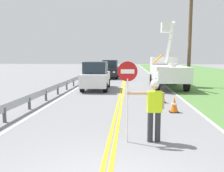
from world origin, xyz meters
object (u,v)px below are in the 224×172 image
at_px(oncoming_suv_nearest, 96,76).
at_px(oncoming_suv_second, 110,69).
at_px(utility_bucket_truck, 167,70).
at_px(utility_pole_near, 190,29).
at_px(stop_sign_paddle, 127,84).
at_px(flagger_worker, 154,106).
at_px(traffic_cone_mid, 162,97).
at_px(traffic_cone_lead, 174,105).

bearing_deg(oncoming_suv_nearest, oncoming_suv_second, 88.07).
bearing_deg(utility_bucket_truck, oncoming_suv_nearest, -160.00).
height_order(oncoming_suv_second, utility_pole_near, utility_pole_near).
bearing_deg(stop_sign_paddle, oncoming_suv_nearest, 102.20).
bearing_deg(oncoming_suv_nearest, utility_bucket_truck, 20.00).
relative_size(flagger_worker, utility_bucket_truck, 0.27).
height_order(oncoming_suv_nearest, oncoming_suv_second, same).
bearing_deg(traffic_cone_mid, flagger_worker, -100.00).
bearing_deg(traffic_cone_mid, stop_sign_paddle, -106.56).
relative_size(utility_bucket_truck, utility_pole_near, 0.76).
xyz_separation_m(utility_bucket_truck, oncoming_suv_second, (-5.25, 7.90, -0.35)).
distance_m(flagger_worker, oncoming_suv_second, 21.31).
bearing_deg(traffic_cone_mid, utility_bucket_truck, 79.55).
relative_size(stop_sign_paddle, utility_pole_near, 0.26).
height_order(oncoming_suv_nearest, traffic_cone_lead, oncoming_suv_nearest).
relative_size(oncoming_suv_nearest, traffic_cone_mid, 6.63).
height_order(utility_bucket_truck, traffic_cone_lead, utility_bucket_truck).
height_order(flagger_worker, utility_bucket_truck, utility_bucket_truck).
bearing_deg(traffic_cone_lead, stop_sign_paddle, -117.73).
bearing_deg(traffic_cone_lead, utility_pole_near, 73.22).
distance_m(oncoming_suv_second, traffic_cone_lead, 17.77).
bearing_deg(oncoming_suv_second, traffic_cone_lead, -76.42).
bearing_deg(flagger_worker, oncoming_suv_nearest, 105.97).
bearing_deg(utility_pole_near, oncoming_suv_second, 133.36).
height_order(stop_sign_paddle, oncoming_suv_nearest, stop_sign_paddle).
height_order(utility_bucket_truck, oncoming_suv_nearest, utility_bucket_truck).
xyz_separation_m(utility_bucket_truck, oncoming_suv_nearest, (-5.59, -2.03, -0.35)).
bearing_deg(utility_bucket_truck, stop_sign_paddle, -103.33).
relative_size(stop_sign_paddle, utility_bucket_truck, 0.34).
xyz_separation_m(flagger_worker, stop_sign_paddle, (-0.76, -0.08, 0.66)).
relative_size(oncoming_suv_nearest, oncoming_suv_second, 1.01).
bearing_deg(traffic_cone_lead, oncoming_suv_second, 103.58).
distance_m(utility_pole_near, traffic_cone_mid, 9.21).
height_order(traffic_cone_lead, traffic_cone_mid, same).
xyz_separation_m(oncoming_suv_nearest, utility_pole_near, (7.44, 2.41, 3.62)).
height_order(flagger_worker, utility_pole_near, utility_pole_near).
bearing_deg(flagger_worker, traffic_cone_mid, 80.00).
relative_size(stop_sign_paddle, oncoming_suv_nearest, 0.50).
bearing_deg(utility_bucket_truck, traffic_cone_lead, -96.60).
distance_m(utility_bucket_truck, traffic_cone_mid, 7.30).
xyz_separation_m(stop_sign_paddle, traffic_cone_lead, (2.07, 3.93, -1.37)).
relative_size(utility_bucket_truck, oncoming_suv_nearest, 1.47).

